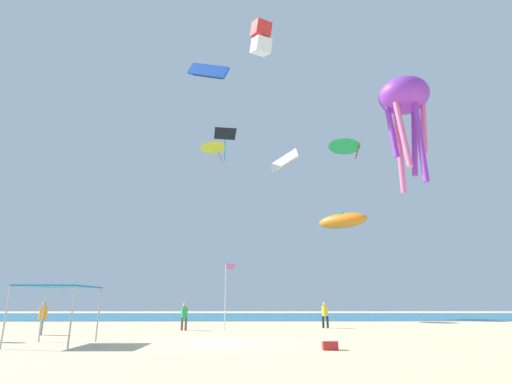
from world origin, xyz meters
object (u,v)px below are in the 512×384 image
Objects in this scene: person_rightmost at (325,313)px; person_central at (184,314)px; cooler_box at (330,345)px; kite_delta_yellow at (213,146)px; kite_inflatable_orange at (342,221)px; kite_parafoil_blue at (208,71)px; kite_box_red at (261,38)px; kite_octopus_purple at (404,101)px; kite_delta_green at (344,144)px; canopy_tent at (59,289)px; kite_parafoil_white at (284,161)px; kite_diamond_black at (225,135)px; person_near_tent at (43,315)px; banner_flag at (226,290)px.

person_central is at bearing -141.69° from person_rightmost.
kite_delta_yellow is (-7.31, 24.20, 18.28)m from cooler_box.
cooler_box is at bearing -67.75° from kite_inflatable_orange.
kite_parafoil_blue reaches higher than person_central.
kite_box_red is 11.43m from kite_octopus_purple.
person_central is at bearing -43.34° from kite_box_red.
kite_delta_yellow is at bearing 111.51° from kite_parafoil_blue.
canopy_tent is at bearing 93.36° from kite_delta_green.
kite_parafoil_blue is at bearing 86.90° from kite_parafoil_white.
kite_octopus_purple is (13.70, -4.36, 12.72)m from person_central.
kite_box_red is 20.66m from kite_parafoil_white.
kite_diamond_black is (-8.53, 18.13, 21.51)m from person_rightmost.
cooler_box is at bearing -28.40° from person_central.
person_near_tent is 22.95m from kite_box_red.
kite_diamond_black is 8.65m from kite_parafoil_white.
canopy_tent is at bearing 11.25° from kite_box_red.
person_rightmost is 26.68m from kite_delta_green.
kite_diamond_black is (4.87, 28.51, 20.26)m from canopy_tent.
person_rightmost is at bearing -166.26° from kite_box_red.
cooler_box is 30.68m from kite_parafoil_blue.
kite_octopus_purple is (17.77, 3.94, 11.44)m from canopy_tent.
kite_delta_green is (8.70, 28.90, 20.55)m from cooler_box.
kite_delta_green is 11.56m from kite_inflatable_orange.
kite_inflatable_orange is at bearing -77.67° from kite_octopus_purple.
kite_diamond_black is (8.00, 23.50, 21.51)m from person_near_tent.
kite_octopus_purple is at bearing -53.31° from kite_inflatable_orange.
kite_diamond_black reaches higher than kite_box_red.
kite_parafoil_blue reaches higher than kite_delta_yellow.
kite_box_red reaches higher than kite_delta_yellow.
kite_delta_yellow reaches higher than person_central.
banner_flag is 28.20m from kite_diamond_black.
kite_delta_green is 0.80× the size of kite_octopus_purple.
kite_box_red is 0.82× the size of kite_parafoil_white.
kite_inflatable_orange is at bearing 74.56° from cooler_box.
kite_parafoil_white is at bearing 92.26° from person_central.
banner_flag is (2.60, 0.44, 1.51)m from person_central.
kite_diamond_black is at bearing 131.02° from person_near_tent.
kite_parafoil_white is (-5.74, 4.06, 8.35)m from kite_inflatable_orange.
kite_inflatable_orange is at bearing 51.75° from canopy_tent.
kite_box_red is (8.97, 6.74, 18.17)m from canopy_tent.
kite_octopus_purple is at bearing 41.39° from cooler_box.
canopy_tent is 9.34m from person_central.
person_near_tent is 7.92m from person_central.
kite_diamond_black is 29.12m from kite_octopus_purple.
banner_flag reaches higher than person_near_tent.
kite_delta_yellow is at bearing 56.10° from kite_delta_green.
kite_delta_green is 2.00× the size of kite_box_red.
kite_parafoil_white reaches higher than canopy_tent.
person_near_tent is at bearing -100.63° from kite_parafoil_blue.
canopy_tent is at bearing -82.04° from kite_parafoil_blue.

